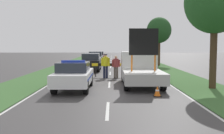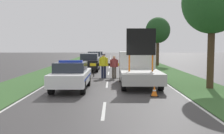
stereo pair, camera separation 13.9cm
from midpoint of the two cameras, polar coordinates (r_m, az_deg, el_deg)
name	(u,v)px [view 2 (the right image)]	position (r m, az deg, el deg)	size (l,w,h in m)	color
ground_plane	(108,90)	(14.17, -0.70, -5.04)	(160.00, 160.00, 0.00)	#3D3A3A
lane_markings	(111,66)	(30.65, -0.19, 0.17)	(7.53, 71.77, 0.01)	silver
grass_verge_left	(70,64)	(34.51, -9.05, 0.62)	(3.05, 120.00, 0.03)	#38602D
grass_verge_right	(152,64)	(34.43, 8.77, 0.62)	(3.05, 120.00, 0.03)	#38602D
police_car	(72,75)	(14.35, -8.34, -1.79)	(1.82, 4.50, 1.61)	white
work_truck	(139,68)	(16.32, 6.13, -0.22)	(2.22, 5.62, 3.33)	white
road_barrier	(109,66)	(20.12, -0.38, 0.30)	(2.80, 0.08, 1.05)	black
police_officer	(105,64)	(19.32, -1.39, 0.74)	(0.65, 0.41, 1.80)	#191E38
pedestrian_civilian	(115,65)	(19.20, 0.90, 0.43)	(0.60, 0.38, 1.67)	brown
traffic_cone_near_police	(71,74)	(19.26, -8.76, -1.59)	(0.46, 0.46, 0.64)	black
traffic_cone_centre_front	(156,91)	(12.56, 9.77, -5.21)	(0.36, 0.36, 0.50)	black
traffic_cone_near_truck	(130,73)	(19.74, 4.08, -1.40)	(0.46, 0.46, 0.64)	black
traffic_cone_behind_barrier	(73,77)	(17.22, -8.24, -2.27)	(0.48, 0.48, 0.66)	black
queued_car_sedan_black	(91,62)	(25.05, -4.49, 1.06)	(1.78, 4.27, 1.65)	black
queued_car_sedan_silver	(92,60)	(30.24, -4.24, 1.62)	(1.87, 4.09, 1.56)	#B2B2B7
queued_car_suv_grey	(96,57)	(35.32, -3.47, 2.10)	(1.87, 4.01, 1.62)	slate
queued_car_wagon_maroon	(99,56)	(42.13, -2.81, 2.40)	(1.78, 3.95, 1.49)	maroon
roadside_tree_near_left	(214,2)	(15.66, 21.50, 12.94)	(3.28, 3.28, 6.49)	#42301E
roadside_tree_near_right	(159,31)	(32.05, 10.32, 7.81)	(2.93, 2.93, 5.79)	#42301E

